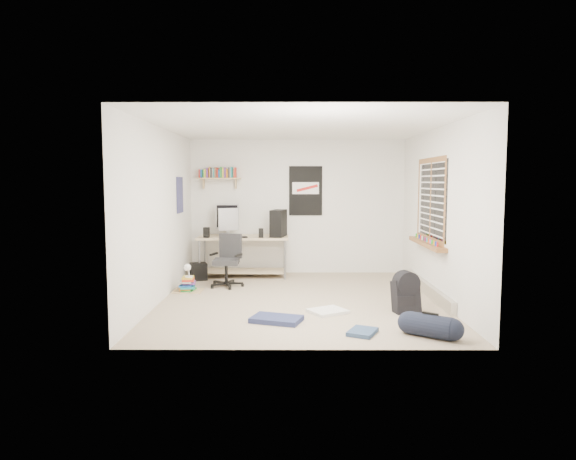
{
  "coord_description": "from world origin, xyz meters",
  "views": [
    {
      "loc": [
        -0.14,
        -7.38,
        1.72
      ],
      "look_at": [
        -0.17,
        0.25,
        1.0
      ],
      "focal_mm": 32.0,
      "sensor_mm": 36.0,
      "label": 1
    }
  ],
  "objects_px": {
    "office_chair": "(226,257)",
    "duffel_bag": "(430,325)",
    "backpack": "(406,297)",
    "book_stack": "(188,282)",
    "desk": "(244,256)"
  },
  "relations": [
    {
      "from": "backpack",
      "to": "duffel_bag",
      "type": "height_order",
      "value": "backpack"
    },
    {
      "from": "office_chair",
      "to": "book_stack",
      "type": "height_order",
      "value": "office_chair"
    },
    {
      "from": "backpack",
      "to": "book_stack",
      "type": "relative_size",
      "value": 0.92
    },
    {
      "from": "office_chair",
      "to": "backpack",
      "type": "distance_m",
      "value": 3.08
    },
    {
      "from": "backpack",
      "to": "desk",
      "type": "bearing_deg",
      "value": 119.38
    },
    {
      "from": "office_chair",
      "to": "backpack",
      "type": "xyz_separation_m",
      "value": [
        2.58,
        -1.65,
        -0.29
      ]
    },
    {
      "from": "duffel_bag",
      "to": "book_stack",
      "type": "bearing_deg",
      "value": 178.17
    },
    {
      "from": "backpack",
      "to": "book_stack",
      "type": "xyz_separation_m",
      "value": [
        -3.14,
        1.29,
        -0.05
      ]
    },
    {
      "from": "duffel_bag",
      "to": "desk",
      "type": "bearing_deg",
      "value": 158.32
    },
    {
      "from": "book_stack",
      "to": "backpack",
      "type": "bearing_deg",
      "value": -22.29
    },
    {
      "from": "office_chair",
      "to": "duffel_bag",
      "type": "relative_size",
      "value": 1.73
    },
    {
      "from": "desk",
      "to": "book_stack",
      "type": "height_order",
      "value": "desk"
    },
    {
      "from": "desk",
      "to": "book_stack",
      "type": "xyz_separation_m",
      "value": [
        -0.77,
        -1.29,
        -0.21
      ]
    },
    {
      "from": "desk",
      "to": "book_stack",
      "type": "distance_m",
      "value": 1.51
    },
    {
      "from": "office_chair",
      "to": "backpack",
      "type": "relative_size",
      "value": 1.95
    }
  ]
}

